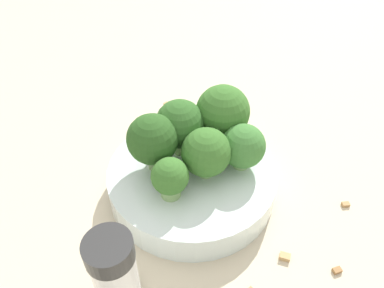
% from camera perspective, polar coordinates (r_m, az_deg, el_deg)
% --- Properties ---
extents(ground_plane, '(3.00, 3.00, 0.00)m').
position_cam_1_polar(ground_plane, '(0.40, 0.00, -7.02)').
color(ground_plane, beige).
extents(bowl, '(0.17, 0.17, 0.03)m').
position_cam_1_polar(bowl, '(0.39, 0.00, -5.49)').
color(bowl, silver).
rests_on(bowl, ground_plane).
extents(broccoli_floret_0, '(0.06, 0.06, 0.07)m').
position_cam_1_polar(broccoli_floret_0, '(0.38, 4.70, 4.83)').
color(broccoli_floret_0, '#8EB770').
rests_on(broccoli_floret_0, bowl).
extents(broccoli_floret_1, '(0.05, 0.05, 0.06)m').
position_cam_1_polar(broccoli_floret_1, '(0.37, -1.91, 2.92)').
color(broccoli_floret_1, '#7A9E5B').
rests_on(broccoli_floret_1, bowl).
extents(broccoli_floret_2, '(0.05, 0.05, 0.05)m').
position_cam_1_polar(broccoli_floret_2, '(0.35, 2.17, -1.35)').
color(broccoli_floret_2, '#8EB770').
rests_on(broccoli_floret_2, bowl).
extents(broccoli_floret_3, '(0.04, 0.04, 0.05)m').
position_cam_1_polar(broccoli_floret_3, '(0.37, 7.77, -0.41)').
color(broccoli_floret_3, '#8EB770').
rests_on(broccoli_floret_3, bowl).
extents(broccoli_floret_4, '(0.03, 0.03, 0.04)m').
position_cam_1_polar(broccoli_floret_4, '(0.34, -3.37, -5.17)').
color(broccoli_floret_4, '#84AD66').
rests_on(broccoli_floret_4, bowl).
extents(broccoli_floret_5, '(0.05, 0.05, 0.06)m').
position_cam_1_polar(broccoli_floret_5, '(0.36, -6.04, 0.62)').
color(broccoli_floret_5, '#7A9E5B').
rests_on(broccoli_floret_5, bowl).
extents(pepper_shaker, '(0.04, 0.04, 0.08)m').
position_cam_1_polar(pepper_shaker, '(0.31, -11.72, -18.62)').
color(pepper_shaker, silver).
rests_on(pepper_shaker, ground_plane).
extents(almond_crumb_0, '(0.01, 0.01, 0.01)m').
position_cam_1_polar(almond_crumb_0, '(0.37, 21.31, -17.36)').
color(almond_crumb_0, olive).
rests_on(almond_crumb_0, ground_plane).
extents(almond_crumb_1, '(0.01, 0.01, 0.01)m').
position_cam_1_polar(almond_crumb_1, '(0.51, -3.98, 6.30)').
color(almond_crumb_1, tan).
rests_on(almond_crumb_1, ground_plane).
extents(almond_crumb_2, '(0.01, 0.01, 0.01)m').
position_cam_1_polar(almond_crumb_2, '(0.42, 22.43, -8.35)').
color(almond_crumb_2, '#AD7F4C').
rests_on(almond_crumb_2, ground_plane).
extents(almond_crumb_3, '(0.01, 0.01, 0.01)m').
position_cam_1_polar(almond_crumb_3, '(0.34, 9.60, -20.82)').
color(almond_crumb_3, '#AD7F4C').
rests_on(almond_crumb_3, ground_plane).
extents(almond_crumb_4, '(0.01, 0.01, 0.01)m').
position_cam_1_polar(almond_crumb_4, '(0.36, 14.02, -16.12)').
color(almond_crumb_4, tan).
rests_on(almond_crumb_4, ground_plane).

